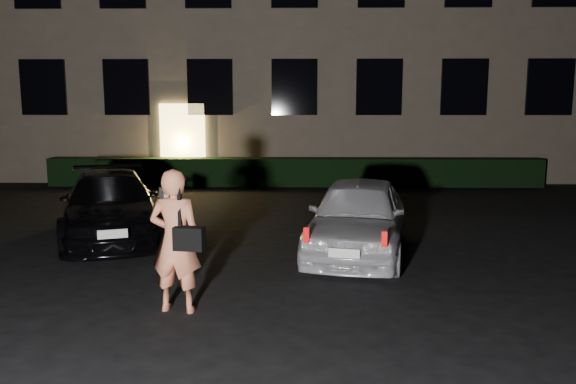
{
  "coord_description": "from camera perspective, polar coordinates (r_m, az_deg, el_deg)",
  "views": [
    {
      "loc": [
        0.15,
        -6.6,
        2.45
      ],
      "look_at": [
        -0.02,
        2.0,
        1.12
      ],
      "focal_mm": 35.0,
      "sensor_mm": 36.0,
      "label": 1
    }
  ],
  "objects": [
    {
      "name": "ground",
      "position": [
        7.04,
        -0.15,
        -11.55
      ],
      "size": [
        80.0,
        80.0,
        0.0
      ],
      "primitive_type": "plane",
      "color": "black",
      "rests_on": "ground"
    },
    {
      "name": "building",
      "position": [
        21.88,
        0.75,
        18.14
      ],
      "size": [
        20.0,
        8.11,
        12.0
      ],
      "color": "#6C5F4D",
      "rests_on": "ground"
    },
    {
      "name": "hedge",
      "position": [
        17.22,
        0.62,
        2.05
      ],
      "size": [
        15.0,
        0.7,
        0.85
      ],
      "primitive_type": "cube",
      "color": "black",
      "rests_on": "ground"
    },
    {
      "name": "sedan",
      "position": [
        10.99,
        -17.6,
        -1.27
      ],
      "size": [
        2.98,
        4.49,
        1.21
      ],
      "rotation": [
        0.0,
        0.0,
        0.34
      ],
      "color": "black",
      "rests_on": "ground"
    },
    {
      "name": "hatch",
      "position": [
        9.36,
        7.14,
        -2.45
      ],
      "size": [
        2.22,
        3.95,
        1.27
      ],
      "rotation": [
        0.0,
        0.0,
        -0.2
      ],
      "color": "silver",
      "rests_on": "ground"
    },
    {
      "name": "man",
      "position": [
        6.78,
        -11.33,
        -4.87
      ],
      "size": [
        0.72,
        0.51,
        1.73
      ],
      "rotation": [
        0.0,
        0.0,
        2.99
      ],
      "color": "#D77752",
      "rests_on": "ground"
    }
  ]
}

